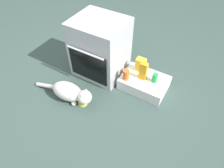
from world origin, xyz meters
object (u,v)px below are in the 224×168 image
oven (100,48)px  juice_carton (143,71)px  sauce_jar (126,75)px  snack_bag (141,65)px  soda_can (155,78)px  food_bowl (83,102)px  pantry_cabinet (144,83)px  cat (70,92)px

oven → juice_carton: 0.62m
sauce_jar → juice_carton: size_ratio=0.58×
oven → juice_carton: oven is taller
snack_bag → soda_can: size_ratio=1.50×
sauce_jar → juice_carton: bearing=32.9°
oven → food_bowl: bearing=-78.1°
pantry_cabinet → cat: 0.93m
cat → oven: bearing=82.3°
pantry_cabinet → soda_can: bearing=5.5°
oven → soda_can: size_ratio=6.37×
snack_bag → juice_carton: juice_carton is taller
food_bowl → cat: 0.19m
oven → sauce_jar: 0.48m
pantry_cabinet → sauce_jar: size_ratio=4.09×
snack_bag → juice_carton: (0.09, -0.13, 0.03)m
oven → soda_can: bearing=2.1°
cat → sauce_jar: size_ratio=5.83×
food_bowl → pantry_cabinet: bearing=50.5°
sauce_jar → food_bowl: bearing=-122.0°
pantry_cabinet → soda_can: (0.12, 0.01, 0.14)m
snack_bag → soda_can: (0.24, -0.10, -0.03)m
food_bowl → soda_can: 0.92m
oven → soda_can: oven is taller
snack_bag → juice_carton: bearing=-53.9°
cat → food_bowl: bearing=0.0°
soda_can → sauce_jar: (-0.32, -0.14, 0.01)m
food_bowl → sauce_jar: bearing=58.0°
sauce_jar → soda_can: bearing=23.1°
soda_can → sauce_jar: bearing=-156.9°
soda_can → juice_carton: (-0.15, -0.03, 0.06)m
pantry_cabinet → oven: bearing=-178.5°
oven → sauce_jar: (0.44, -0.11, -0.16)m
oven → cat: bearing=-92.8°
oven → cat: (-0.03, -0.62, -0.25)m
food_bowl → juice_carton: size_ratio=0.48×
oven → sauce_jar: oven is taller
soda_can → food_bowl: bearing=-134.9°
pantry_cabinet → snack_bag: (-0.12, 0.11, 0.17)m
pantry_cabinet → cat: (-0.67, -0.64, 0.05)m
cat → soda_can: (0.79, 0.65, 0.09)m
pantry_cabinet → juice_carton: size_ratio=2.38×
pantry_cabinet → food_bowl: bearing=-129.5°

